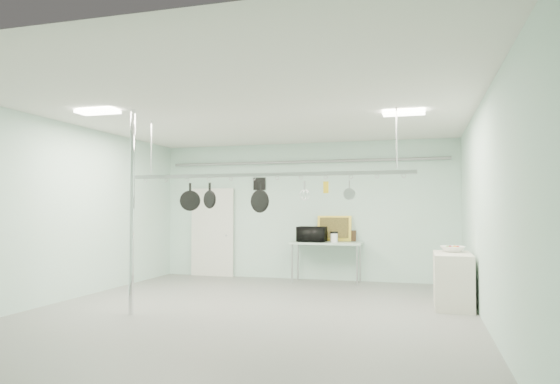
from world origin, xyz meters
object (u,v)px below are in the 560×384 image
(pot_rack, at_px, (265,173))
(skillet_left, at_px, (190,197))
(prep_table, at_px, (326,245))
(skillet_right, at_px, (260,197))
(side_cabinet, at_px, (453,280))
(fruit_bowl, at_px, (453,249))
(coffee_canister, at_px, (334,238))
(chrome_pole, at_px, (132,212))
(microwave, at_px, (312,234))
(skillet_mid, at_px, (210,196))

(pot_rack, relative_size, skillet_left, 10.20)
(prep_table, bearing_deg, skillet_right, -98.53)
(side_cabinet, bearing_deg, prep_table, 139.21)
(fruit_bowl, distance_m, skillet_left, 4.60)
(pot_rack, xyz_separation_m, coffee_canister, (0.60, 3.17, -1.22))
(chrome_pole, height_order, side_cabinet, chrome_pole)
(microwave, bearing_deg, skillet_left, 69.49)
(microwave, xyz_separation_m, skillet_left, (-1.44, -3.19, 0.77))
(skillet_right, bearing_deg, microwave, 107.56)
(chrome_pole, height_order, skillet_left, chrome_pole)
(microwave, distance_m, skillet_right, 3.29)
(microwave, relative_size, skillet_mid, 1.40)
(chrome_pole, distance_m, fruit_bowl, 5.38)
(prep_table, height_order, pot_rack, pot_rack)
(prep_table, distance_m, microwave, 0.41)
(prep_table, relative_size, microwave, 2.59)
(coffee_canister, distance_m, fruit_bowl, 3.01)
(microwave, height_order, skillet_right, skillet_right)
(fruit_bowl, height_order, skillet_mid, skillet_mid)
(microwave, bearing_deg, chrome_pole, 67.79)
(pot_rack, height_order, coffee_canister, pot_rack)
(prep_table, distance_m, side_cabinet, 3.39)
(side_cabinet, height_order, skillet_right, skillet_right)
(coffee_canister, height_order, fruit_bowl, coffee_canister)
(side_cabinet, relative_size, pot_rack, 0.25)
(skillet_left, bearing_deg, coffee_canister, 40.32)
(side_cabinet, bearing_deg, coffee_canister, 138.59)
(skillet_left, relative_size, skillet_mid, 1.07)
(fruit_bowl, xyz_separation_m, skillet_mid, (-3.95, -1.31, 0.91))
(prep_table, distance_m, fruit_bowl, 3.25)
(chrome_pole, height_order, coffee_canister, chrome_pole)
(prep_table, height_order, microwave, microwave)
(prep_table, distance_m, skillet_left, 3.87)
(pot_rack, bearing_deg, side_cabinet, 20.45)
(skillet_left, distance_m, skillet_right, 1.25)
(chrome_pole, xyz_separation_m, coffee_canister, (2.50, 4.07, -0.60))
(skillet_mid, bearing_deg, skillet_right, 28.82)
(coffee_canister, distance_m, skillet_mid, 3.65)
(microwave, height_order, skillet_left, skillet_left)
(coffee_canister, bearing_deg, pot_rack, -100.70)
(coffee_canister, bearing_deg, prep_table, 147.50)
(skillet_mid, distance_m, skillet_right, 0.89)
(fruit_bowl, xyz_separation_m, skillet_left, (-4.31, -1.31, 0.90))
(chrome_pole, distance_m, pot_rack, 2.19)
(pot_rack, bearing_deg, skillet_mid, 180.00)
(fruit_bowl, bearing_deg, microwave, 146.81)
(skillet_right, bearing_deg, coffee_canister, 98.60)
(prep_table, relative_size, pot_rack, 0.33)
(prep_table, xyz_separation_m, skillet_left, (-1.75, -3.30, 1.02))
(chrome_pole, height_order, skillet_right, chrome_pole)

